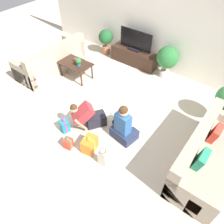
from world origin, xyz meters
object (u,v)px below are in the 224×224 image
tv_console (134,57)px  person_sitting (124,127)px  gift_box_c (90,144)px  gift_bag_a (103,158)px  tv (136,42)px  person_kneeling (88,116)px  tabletop_plant (78,61)px  sofa_right (207,157)px  dog (117,119)px  gift_box_b (68,143)px  potted_plant_back_right (167,58)px  coffee_table (75,65)px  mug (76,60)px  sofa_left (52,61)px  potted_plant_back_left (106,39)px  gift_box_a (65,126)px

tv_console → person_sitting: size_ratio=1.58×
gift_box_c → gift_bag_a: gift_bag_a is taller
person_sitting → gift_box_c: size_ratio=2.45×
tv → person_kneeling: size_ratio=1.34×
tabletop_plant → gift_box_c: bearing=-42.4°
sofa_right → dog: 1.98m
person_kneeling → gift_box_b: size_ratio=2.68×
potted_plant_back_right → tabletop_plant: bearing=-138.7°
coffee_table → gift_bag_a: 3.07m
person_sitting → mug: size_ratio=7.82×
dog → mug: bearing=131.1°
tv_console → person_sitting: bearing=-61.3°
gift_bag_a → tabletop_plant: 2.94m
tv_console → gift_box_b: 3.64m
potted_plant_back_right → mug: potted_plant_back_right is taller
sofa_left → gift_box_b: (2.44, -1.78, -0.19)m
tv → gift_bag_a: tv is taller
dog → tabletop_plant: (-1.90, 0.82, 0.37)m
coffee_table → person_kneeling: size_ratio=1.18×
potted_plant_back_right → potted_plant_back_left: size_ratio=1.14×
potted_plant_back_right → gift_box_b: 3.58m
person_sitting → potted_plant_back_left: bearing=-36.4°
sofa_left → potted_plant_back_right: potted_plant_back_right is taller
gift_box_b → tabletop_plant: 2.44m
gift_bag_a → mug: (-2.51, 1.90, 0.31)m
potted_plant_back_right → dog: size_ratio=1.85×
gift_box_c → person_sitting: bearing=61.3°
tv → person_sitting: 3.07m
person_kneeling → tabletop_plant: bearing=172.0°
coffee_table → tv_console: size_ratio=0.63×
person_kneeling → gift_box_c: (0.46, -0.48, -0.15)m
tv_console → potted_plant_back_left: (-1.09, -0.05, 0.29)m
potted_plant_back_left → tabletop_plant: potted_plant_back_left is taller
tv → gift_box_a: tv is taller
gift_box_a → mug: bearing=126.3°
potted_plant_back_right → tabletop_plant: size_ratio=4.13×
gift_box_c → tabletop_plant: (-1.84, 1.68, 0.44)m
person_sitting → potted_plant_back_right: bearing=-72.7°
tv → person_sitting: tv is taller
potted_plant_back_right → tabletop_plant: potted_plant_back_right is taller
gift_bag_a → mug: bearing=142.8°
gift_box_c → mug: mug is taller
gift_box_a → person_kneeling: bearing=52.6°
gift_box_b → mug: mug is taller
potted_plant_back_left → person_sitting: bearing=-45.8°
potted_plant_back_right → tv_console: bearing=177.4°
tv_console → gift_box_c: (1.09, -3.35, -0.07)m
person_kneeling → gift_box_c: 0.68m
sofa_right → gift_bag_a: (-1.57, -1.14, -0.10)m
tv_console → gift_bag_a: (1.54, -3.47, -0.01)m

